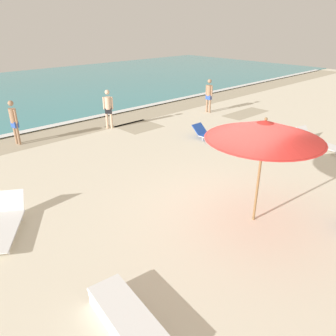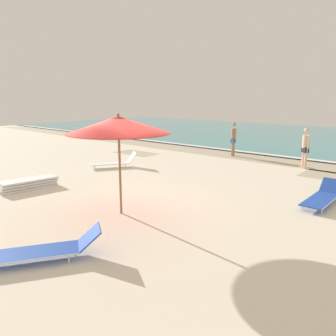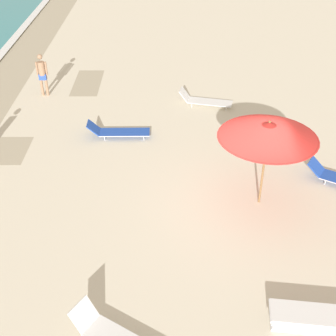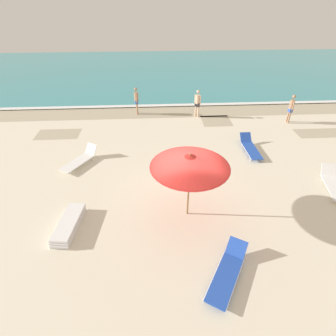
# 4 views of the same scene
# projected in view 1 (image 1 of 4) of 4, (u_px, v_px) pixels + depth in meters

# --- Properties ---
(ground_plane) EXTENTS (60.00, 60.00, 0.16)m
(ground_plane) POSITION_uv_depth(u_px,v_px,m) (230.00, 214.00, 8.56)
(ground_plane) COLOR beige
(beach_umbrella) EXTENTS (2.66, 2.66, 2.62)m
(beach_umbrella) POSITION_uv_depth(u_px,v_px,m) (265.00, 130.00, 7.24)
(beach_umbrella) COLOR olive
(beach_umbrella) RESTS_ON ground_plane
(lounger_stack) EXTENTS (0.84, 1.96, 0.32)m
(lounger_stack) POSITION_uv_depth(u_px,v_px,m) (130.00, 322.00, 5.20)
(lounger_stack) COLOR white
(lounger_stack) RESTS_ON ground_plane
(sun_lounger_under_umbrella) EXTENTS (1.07, 2.17, 0.62)m
(sun_lounger_under_umbrella) POSITION_uv_depth(u_px,v_px,m) (320.00, 142.00, 12.77)
(sun_lounger_under_umbrella) COLOR white
(sun_lounger_under_umbrella) RESTS_ON ground_plane
(sun_lounger_beside_umbrella) EXTENTS (1.60, 2.04, 0.63)m
(sun_lounger_beside_umbrella) POSITION_uv_depth(u_px,v_px,m) (5.00, 224.00, 7.63)
(sun_lounger_beside_umbrella) COLOR white
(sun_lounger_beside_umbrella) RESTS_ON ground_plane
(sun_lounger_near_water_left) EXTENTS (0.64, 2.17, 0.56)m
(sun_lounger_near_water_left) POSITION_uv_depth(u_px,v_px,m) (215.00, 137.00, 13.36)
(sun_lounger_near_water_left) COLOR blue
(sun_lounger_near_water_left) RESTS_ON ground_plane
(beachgoer_wading_adult) EXTENTS (0.27, 0.45, 1.76)m
(beachgoer_wading_adult) POSITION_uv_depth(u_px,v_px,m) (209.00, 94.00, 17.40)
(beachgoer_wading_adult) COLOR #A37A5B
(beachgoer_wading_adult) RESTS_ON ground_plane
(beachgoer_shoreline_child) EXTENTS (0.27, 0.44, 1.76)m
(beachgoer_shoreline_child) POSITION_uv_depth(u_px,v_px,m) (14.00, 120.00, 12.81)
(beachgoer_shoreline_child) COLOR #A37A5B
(beachgoer_shoreline_child) RESTS_ON ground_plane
(beachgoer_strolling_adult) EXTENTS (0.37, 0.33, 1.76)m
(beachgoer_strolling_adult) POSITION_uv_depth(u_px,v_px,m) (108.00, 107.00, 14.76)
(beachgoer_strolling_adult) COLOR beige
(beachgoer_strolling_adult) RESTS_ON ground_plane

